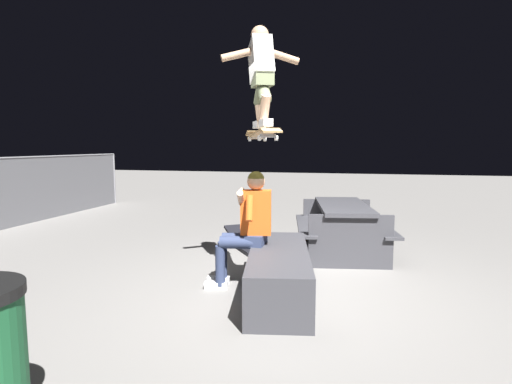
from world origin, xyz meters
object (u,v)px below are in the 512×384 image
ledge_box_main (279,273)px  skater_airborne (261,71)px  picnic_table_back (343,221)px  skateboard (262,134)px  person_sitting_on_ledge (247,223)px  kicker_ramp (255,242)px

ledge_box_main → skater_airborne: 2.21m
skater_airborne → picnic_table_back: 2.70m
ledge_box_main → skateboard: bearing=46.2°
skateboard → person_sitting_on_ledge: bearing=100.2°
person_sitting_on_ledge → kicker_ramp: size_ratio=0.99×
skater_airborne → picnic_table_back: bearing=-27.4°
skateboard → kicker_ramp: bearing=16.0°
person_sitting_on_ledge → skater_airborne: size_ratio=1.19×
skater_airborne → kicker_ramp: (1.81, 0.51, -2.37)m
skater_airborne → kicker_ramp: 3.03m
skater_airborne → kicker_ramp: size_ratio=0.83×
ledge_box_main → skater_airborne: bearing=43.1°
person_sitting_on_ledge → skater_airborne: 1.69m
skateboard → picnic_table_back: skateboard is taller
ledge_box_main → skater_airborne: skater_airborne is taller
skater_airborne → picnic_table_back: (1.68, -0.87, -1.93)m
person_sitting_on_ledge → ledge_box_main: bearing=-115.5°
skateboard → skater_airborne: size_ratio=0.90×
ledge_box_main → person_sitting_on_ledge: 0.67m
ledge_box_main → skateboard: size_ratio=1.85×
picnic_table_back → kicker_ramp: bearing=84.5°
kicker_ramp → skater_airborne: bearing=-164.3°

